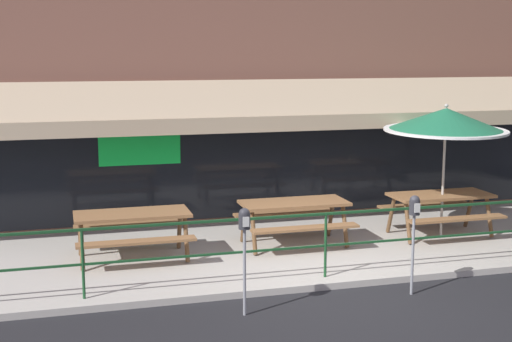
# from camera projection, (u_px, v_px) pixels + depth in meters

# --- Properties ---
(ground_plane) EXTENTS (120.00, 120.00, 0.00)m
(ground_plane) POSITION_uv_depth(u_px,v_px,m) (332.00, 290.00, 10.20)
(ground_plane) COLOR black
(patio_deck) EXTENTS (15.00, 4.00, 0.10)m
(patio_deck) POSITION_uv_depth(u_px,v_px,m) (289.00, 249.00, 12.09)
(patio_deck) COLOR #ADA89E
(patio_deck) RESTS_ON ground
(restaurant_building) EXTENTS (15.00, 1.60, 8.25)m
(restaurant_building) POSITION_uv_depth(u_px,v_px,m) (254.00, 13.00, 13.53)
(restaurant_building) COLOR brown
(restaurant_building) RESTS_ON ground
(patio_railing) EXTENTS (13.84, 0.04, 0.97)m
(patio_railing) POSITION_uv_depth(u_px,v_px,m) (326.00, 231.00, 10.36)
(patio_railing) COLOR #194723
(patio_railing) RESTS_ON patio_deck
(picnic_table_left) EXTENTS (1.80, 1.42, 0.76)m
(picnic_table_left) POSITION_uv_depth(u_px,v_px,m) (132.00, 222.00, 11.25)
(picnic_table_left) COLOR brown
(picnic_table_left) RESTS_ON patio_deck
(picnic_table_centre) EXTENTS (1.80, 1.42, 0.76)m
(picnic_table_centre) POSITION_uv_depth(u_px,v_px,m) (294.00, 211.00, 12.07)
(picnic_table_centre) COLOR brown
(picnic_table_centre) RESTS_ON patio_deck
(picnic_table_right) EXTENTS (1.80, 1.42, 0.76)m
(picnic_table_right) POSITION_uv_depth(u_px,v_px,m) (440.00, 203.00, 12.72)
(picnic_table_right) COLOR brown
(picnic_table_right) RESTS_ON patio_deck
(patio_umbrella_right) EXTENTS (2.14, 2.14, 2.38)m
(patio_umbrella_right) POSITION_uv_depth(u_px,v_px,m) (446.00, 121.00, 12.42)
(patio_umbrella_right) COLOR #B7B2A8
(patio_umbrella_right) RESTS_ON patio_deck
(parking_meter_near) EXTENTS (0.15, 0.16, 1.42)m
(parking_meter_near) POSITION_uv_depth(u_px,v_px,m) (244.00, 229.00, 9.04)
(parking_meter_near) COLOR gray
(parking_meter_near) RESTS_ON ground
(parking_meter_far) EXTENTS (0.15, 0.16, 1.42)m
(parking_meter_far) POSITION_uv_depth(u_px,v_px,m) (414.00, 215.00, 9.82)
(parking_meter_far) COLOR gray
(parking_meter_far) RESTS_ON ground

